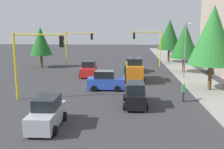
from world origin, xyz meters
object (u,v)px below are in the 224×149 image
object	(u,v)px
tree_roadside_far	(169,35)
car_silver	(47,113)
tree_opposite_side	(41,41)
car_red	(89,69)
traffic_signal_far_left	(149,42)
tree_roadside_near	(213,35)
traffic_signal_far_right	(78,42)
traffic_signal_near_right	(35,53)
street_lamp_curbside	(186,44)
car_green	(132,65)
car_blue	(106,81)
tree_roadside_mid	(185,41)
car_black	(135,95)
pedestrian_crossing	(183,91)
delivery_van_orange	(134,70)

from	to	relation	value
tree_roadside_far	car_silver	size ratio (longest dim) A/B	1.79
tree_opposite_side	car_red	size ratio (longest dim) A/B	1.53
car_red	car_silver	bearing A→B (deg)	-1.04
traffic_signal_far_left	tree_roadside_near	xyz separation A→B (m)	(16.00, 4.83, 1.63)
traffic_signal_far_right	traffic_signal_near_right	size ratio (longest dim) A/B	0.92
street_lamp_curbside	tree_opposite_side	bearing A→B (deg)	-112.55
car_green	car_blue	bearing A→B (deg)	-14.69
tree_roadside_mid	car_red	bearing A→B (deg)	-77.44
tree_roadside_mid	car_silver	xyz separation A→B (m)	(20.24, -12.96, -3.54)
street_lamp_curbside	tree_roadside_far	bearing A→B (deg)	178.81
tree_roadside_near	car_black	bearing A→B (deg)	-55.17
traffic_signal_far_right	traffic_signal_far_left	bearing A→B (deg)	90.00
car_black	traffic_signal_far_right	bearing A→B (deg)	-158.10
car_black	pedestrian_crossing	distance (m)	4.39
traffic_signal_far_left	street_lamp_curbside	distance (m)	10.98
traffic_signal_far_right	car_silver	distance (m)	26.54
tree_roadside_near	car_black	size ratio (longest dim) A/B	2.03
traffic_signal_near_right	tree_roadside_near	bearing A→B (deg)	103.85
tree_opposite_side	car_green	bearing A→B (deg)	77.51
street_lamp_curbside	tree_roadside_mid	size ratio (longest dim) A/B	1.03
traffic_signal_far_right	tree_roadside_mid	size ratio (longest dim) A/B	0.80
traffic_signal_near_right	car_black	size ratio (longest dim) A/B	1.41
tree_roadside_far	pedestrian_crossing	distance (m)	24.39
tree_roadside_far	tree_roadside_near	xyz separation A→B (m)	(20.00, 1.00, 0.67)
tree_roadside_mid	car_blue	xyz separation A→B (m)	(10.00, -9.92, -3.55)
tree_opposite_side	car_blue	bearing A→B (deg)	38.37
traffic_signal_far_right	traffic_signal_far_left	distance (m)	11.33
car_black	street_lamp_curbside	bearing A→B (deg)	149.97
traffic_signal_far_right	car_green	distance (m)	10.41
car_blue	pedestrian_crossing	xyz separation A→B (m)	(3.95, 7.00, 0.01)
traffic_signal_near_right	tree_roadside_far	world-z (taller)	tree_roadside_far
tree_roadside_far	tree_opposite_side	distance (m)	21.38
street_lamp_curbside	car_red	world-z (taller)	street_lamp_curbside
tree_opposite_side	car_red	world-z (taller)	tree_opposite_side
delivery_van_orange	car_black	world-z (taller)	delivery_van_orange
car_blue	pedestrian_crossing	distance (m)	8.03
car_red	car_green	xyz separation A→B (m)	(-3.73, 5.59, 0.00)
delivery_van_orange	traffic_signal_near_right	bearing A→B (deg)	-46.22
traffic_signal_near_right	tree_roadside_mid	world-z (taller)	tree_roadside_mid
street_lamp_curbside	car_green	bearing A→B (deg)	-130.28
car_blue	car_silver	xyz separation A→B (m)	(10.24, -3.05, 0.00)
traffic_signal_near_right	tree_roadside_near	distance (m)	16.77
traffic_signal_far_left	tree_roadside_mid	world-z (taller)	tree_roadside_mid
delivery_van_orange	traffic_signal_far_left	bearing A→B (deg)	167.47
traffic_signal_near_right	traffic_signal_far_left	world-z (taller)	traffic_signal_near_right
street_lamp_curbside	car_green	distance (m)	8.90
traffic_signal_far_right	car_green	world-z (taller)	traffic_signal_far_right
car_silver	tree_roadside_near	bearing A→B (deg)	127.26
traffic_signal_far_right	car_silver	world-z (taller)	traffic_signal_far_right
tree_opposite_side	car_black	world-z (taller)	tree_opposite_side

